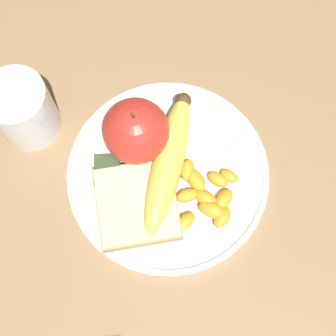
# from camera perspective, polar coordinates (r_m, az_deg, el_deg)

# --- Properties ---
(ground_plane) EXTENTS (3.00, 3.00, 0.00)m
(ground_plane) POSITION_cam_1_polar(r_m,az_deg,el_deg) (0.62, 0.00, -0.93)
(ground_plane) COLOR olive
(plate) EXTENTS (0.26, 0.26, 0.01)m
(plate) POSITION_cam_1_polar(r_m,az_deg,el_deg) (0.61, 0.00, -0.71)
(plate) COLOR silver
(plate) RESTS_ON ground_plane
(juice_glass) EXTENTS (0.08, 0.08, 0.09)m
(juice_glass) POSITION_cam_1_polar(r_m,az_deg,el_deg) (0.63, -17.16, 6.64)
(juice_glass) COLOR silver
(juice_glass) RESTS_ON ground_plane
(apple) EXTENTS (0.08, 0.08, 0.09)m
(apple) POSITION_cam_1_polar(r_m,az_deg,el_deg) (0.58, -3.93, 4.49)
(apple) COLOR red
(apple) RESTS_ON plate
(banana) EXTENTS (0.20, 0.09, 0.04)m
(banana) POSITION_cam_1_polar(r_m,az_deg,el_deg) (0.59, 0.01, 0.81)
(banana) COLOR #E0CC4C
(banana) RESTS_ON plate
(bread_slice) EXTENTS (0.12, 0.11, 0.02)m
(bread_slice) POSITION_cam_1_polar(r_m,az_deg,el_deg) (0.58, -3.80, -4.44)
(bread_slice) COLOR #AB8751
(bread_slice) RESTS_ON plate
(fork) EXTENTS (0.07, 0.19, 0.00)m
(fork) POSITION_cam_1_polar(r_m,az_deg,el_deg) (0.61, -0.32, -0.09)
(fork) COLOR silver
(fork) RESTS_ON plate
(jam_packet) EXTENTS (0.04, 0.03, 0.02)m
(jam_packet) POSITION_cam_1_polar(r_m,az_deg,el_deg) (0.60, -7.37, -1.01)
(jam_packet) COLOR silver
(jam_packet) RESTS_ON plate
(orange_segment_0) EXTENTS (0.02, 0.03, 0.02)m
(orange_segment_0) POSITION_cam_1_polar(r_m,az_deg,el_deg) (0.59, 2.34, -3.40)
(orange_segment_0) COLOR orange
(orange_segment_0) RESTS_ON plate
(orange_segment_1) EXTENTS (0.03, 0.04, 0.02)m
(orange_segment_1) POSITION_cam_1_polar(r_m,az_deg,el_deg) (0.59, 4.65, -3.72)
(orange_segment_1) COLOR orange
(orange_segment_1) RESTS_ON plate
(orange_segment_2) EXTENTS (0.03, 0.03, 0.01)m
(orange_segment_2) POSITION_cam_1_polar(r_m,az_deg,el_deg) (0.60, 7.49, -1.00)
(orange_segment_2) COLOR orange
(orange_segment_2) RESTS_ON plate
(orange_segment_3) EXTENTS (0.04, 0.03, 0.02)m
(orange_segment_3) POSITION_cam_1_polar(r_m,az_deg,el_deg) (0.59, 6.81, -3.83)
(orange_segment_3) COLOR orange
(orange_segment_3) RESTS_ON plate
(orange_segment_4) EXTENTS (0.03, 0.04, 0.02)m
(orange_segment_4) POSITION_cam_1_polar(r_m,az_deg,el_deg) (0.59, 5.40, -5.12)
(orange_segment_4) COLOR orange
(orange_segment_4) RESTS_ON plate
(orange_segment_5) EXTENTS (0.03, 0.02, 0.02)m
(orange_segment_5) POSITION_cam_1_polar(r_m,az_deg,el_deg) (0.60, 2.41, -0.38)
(orange_segment_5) COLOR orange
(orange_segment_5) RESTS_ON plate
(orange_segment_6) EXTENTS (0.03, 0.03, 0.02)m
(orange_segment_6) POSITION_cam_1_polar(r_m,az_deg,el_deg) (0.58, 2.12, -6.59)
(orange_segment_6) COLOR orange
(orange_segment_6) RESTS_ON plate
(orange_segment_7) EXTENTS (0.04, 0.03, 0.02)m
(orange_segment_7) POSITION_cam_1_polar(r_m,az_deg,el_deg) (0.59, 3.43, -1.46)
(orange_segment_7) COLOR orange
(orange_segment_7) RESTS_ON plate
(orange_segment_8) EXTENTS (0.03, 0.03, 0.02)m
(orange_segment_8) POSITION_cam_1_polar(r_m,az_deg,el_deg) (0.60, 6.10, -1.43)
(orange_segment_8) COLOR orange
(orange_segment_8) RESTS_ON plate
(orange_segment_9) EXTENTS (0.03, 0.03, 0.02)m
(orange_segment_9) POSITION_cam_1_polar(r_m,az_deg,el_deg) (0.59, 6.65, -6.02)
(orange_segment_9) COLOR orange
(orange_segment_9) RESTS_ON plate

